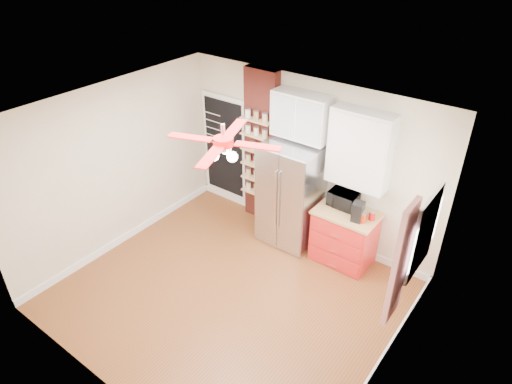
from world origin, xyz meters
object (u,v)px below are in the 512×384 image
Objects in this scene: coffee_maker at (358,212)px; canister_left at (363,217)px; ceiling_fan at (223,142)px; red_cabinet at (344,236)px; toaster_oven at (343,199)px; fridge at (291,195)px; pantry_jar_oats at (253,146)px.

coffee_maker is 0.11m from canister_left.
ceiling_fan is at bearing -133.13° from coffee_maker.
toaster_oven is (-0.14, 0.11, 0.57)m from red_cabinet.
coffee_maker is (1.13, 1.58, -1.38)m from ceiling_fan.
red_cabinet is at bearing 2.95° from fridge.
fridge is at bearing 177.93° from canister_left.
coffee_maker is (0.21, -0.10, 0.60)m from red_cabinet.
ceiling_fan is 2.46m from canister_left.
fridge is 1.19m from coffee_maker.
toaster_oven is (0.83, 0.16, 0.15)m from fridge.
canister_left is (1.21, 1.58, -1.45)m from ceiling_fan.
ceiling_fan is 2.22m from pantry_jar_oats.
canister_left is at bearing -4.85° from pantry_jar_oats.
toaster_oven is at bearing 141.79° from red_cabinet.
coffee_maker reaches higher than toaster_oven.
red_cabinet is 0.60m from toaster_oven.
toaster_oven is (0.78, 1.79, -1.40)m from ceiling_fan.
toaster_oven is 1.47× the size of coffee_maker.
pantry_jar_oats is at bearing 167.17° from coffee_maker.
canister_left is 2.17m from pantry_jar_oats.
pantry_jar_oats is at bearing 175.15° from canister_left.
fridge is 5.92× the size of coffee_maker.
toaster_oven is at bearing 141.01° from coffee_maker.
ceiling_fan reaches higher than toaster_oven.
ceiling_fan reaches higher than pantry_jar_oats.
pantry_jar_oats is (-2.03, 0.18, 0.39)m from coffee_maker.
red_cabinet is 0.67× the size of ceiling_fan.
fridge reaches higher than coffee_maker.
canister_left is at bearing -25.33° from toaster_oven.
fridge is at bearing 169.89° from coffee_maker.
coffee_maker is (0.35, -0.21, 0.03)m from toaster_oven.
fridge is at bearing -8.88° from pantry_jar_oats.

